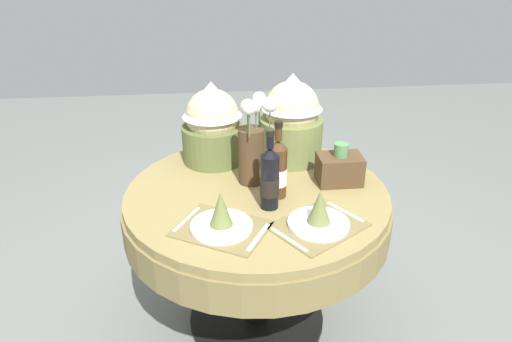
{
  "coord_description": "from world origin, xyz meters",
  "views": [
    {
      "loc": [
        -0.2,
        -1.81,
        1.76
      ],
      "look_at": [
        0.0,
        0.03,
        0.84
      ],
      "focal_mm": 32.85,
      "sensor_mm": 36.0,
      "label": 1
    }
  ],
  "objects": [
    {
      "name": "gift_tub_back_left",
      "position": [
        -0.18,
        0.34,
        0.97
      ],
      "size": [
        0.3,
        0.3,
        0.4
      ],
      "color": "#566033",
      "rests_on": "dining_table"
    },
    {
      "name": "wine_bottle_left",
      "position": [
        0.04,
        -0.15,
        0.89
      ],
      "size": [
        0.08,
        0.08,
        0.34
      ],
      "color": "black",
      "rests_on": "dining_table"
    },
    {
      "name": "dining_table",
      "position": [
        0.0,
        0.0,
        0.62
      ],
      "size": [
        1.19,
        1.19,
        0.76
      ],
      "color": "olive",
      "rests_on": "ground"
    },
    {
      "name": "wine_bottle_rear",
      "position": [
        0.08,
        -0.06,
        0.89
      ],
      "size": [
        0.08,
        0.08,
        0.34
      ],
      "color": "#422814",
      "rests_on": "dining_table"
    },
    {
      "name": "woven_basket_side_right",
      "position": [
        0.38,
        0.04,
        0.83
      ],
      "size": [
        0.2,
        0.14,
        0.19
      ],
      "color": "#47331E",
      "rests_on": "dining_table"
    },
    {
      "name": "flower_vase",
      "position": [
        -0.01,
        0.08,
        0.95
      ],
      "size": [
        0.17,
        0.24,
        0.42
      ],
      "color": "#47331E",
      "rests_on": "dining_table"
    },
    {
      "name": "gift_tub_back_right",
      "position": [
        0.2,
        0.31,
        0.99
      ],
      "size": [
        0.31,
        0.31,
        0.44
      ],
      "color": "olive",
      "rests_on": "dining_table"
    },
    {
      "name": "place_setting_left",
      "position": [
        -0.17,
        -0.29,
        0.81
      ],
      "size": [
        0.42,
        0.39,
        0.16
      ],
      "color": "brown",
      "rests_on": "dining_table"
    },
    {
      "name": "ground",
      "position": [
        0.0,
        0.0,
        0.0
      ],
      "size": [
        8.0,
        8.0,
        0.0
      ],
      "primitive_type": "plane",
      "color": "slate"
    },
    {
      "name": "place_setting_right",
      "position": [
        0.21,
        -0.31,
        0.81
      ],
      "size": [
        0.43,
        0.4,
        0.16
      ],
      "color": "brown",
      "rests_on": "dining_table"
    }
  ]
}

